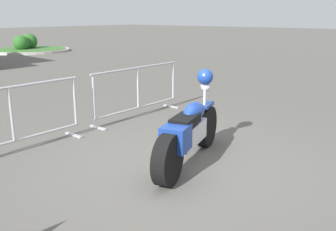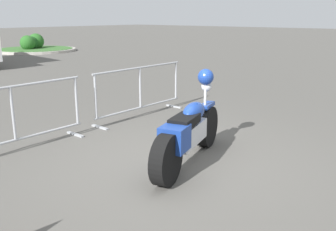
# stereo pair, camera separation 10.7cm
# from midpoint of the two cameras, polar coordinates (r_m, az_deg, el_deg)

# --- Properties ---
(ground_plane) EXTENTS (120.00, 120.00, 0.00)m
(ground_plane) POSITION_cam_midpoint_polar(r_m,az_deg,el_deg) (5.54, 1.85, -7.31)
(ground_plane) COLOR #54514C
(motorcycle) EXTENTS (2.25, 0.83, 1.30)m
(motorcycle) POSITION_cam_midpoint_polar(r_m,az_deg,el_deg) (5.42, 3.80, -2.30)
(motorcycle) COLOR black
(motorcycle) RESTS_ON ground
(crowd_barrier_near) EXTENTS (2.48, 0.45, 1.07)m
(crowd_barrier_near) POSITION_cam_midpoint_polar(r_m,az_deg,el_deg) (6.27, -22.05, -0.37)
(crowd_barrier_near) COLOR #9EA0A5
(crowd_barrier_near) RESTS_ON ground
(crowd_barrier_far) EXTENTS (2.48, 0.45, 1.07)m
(crowd_barrier_far) POSITION_cam_midpoint_polar(r_m,az_deg,el_deg) (7.93, -3.87, 3.75)
(crowd_barrier_far) COLOR #9EA0A5
(crowd_barrier_far) RESTS_ON ground
(planter_island) EXTENTS (4.73, 4.73, 1.03)m
(planter_island) POSITION_cam_midpoint_polar(r_m,az_deg,el_deg) (24.38, -19.57, 9.81)
(planter_island) COLOR #ADA89E
(planter_island) RESTS_ON ground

